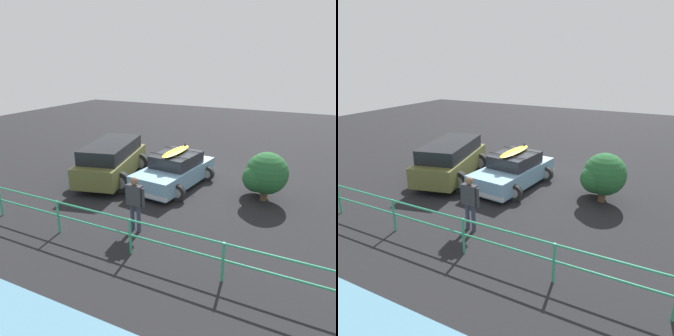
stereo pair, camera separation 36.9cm
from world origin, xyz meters
TOP-DOWN VIEW (x-y plane):
  - ground_plane at (0.00, 0.00)m, footprint 44.00×44.00m
  - sedan_car at (0.19, 0.61)m, footprint 2.69×4.23m
  - suv_car at (2.94, 1.15)m, footprint 3.23×4.71m
  - person_bystander at (-0.34, 4.59)m, footprint 0.68×0.23m
  - railing_fence at (-0.88, 5.74)m, footprint 10.36×0.16m
  - bush_near_left at (-3.37, 0.52)m, footprint 1.75×1.78m

SIDE VIEW (x-z plane):
  - ground_plane at x=0.00m, z-range -0.02..0.00m
  - sedan_car at x=0.19m, z-range -0.17..1.46m
  - railing_fence at x=-0.88m, z-range 0.20..1.25m
  - suv_car at x=2.94m, z-range 0.04..1.71m
  - bush_near_left at x=-3.37m, z-range 0.03..1.89m
  - person_bystander at x=-0.34m, z-range 0.18..1.93m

